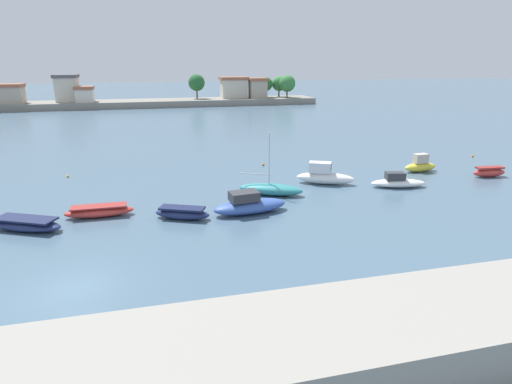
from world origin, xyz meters
name	(u,v)px	position (x,y,z in m)	size (l,w,h in m)	color
ground_plane	(76,288)	(0.00, 0.00, 0.00)	(400.00, 400.00, 0.00)	#476075
moored_boat_1	(26,224)	(-4.16, 8.86, 0.39)	(5.23, 3.74, 0.82)	navy
moored_boat_2	(99,211)	(0.24, 10.31, 0.39)	(4.74, 1.36, 0.82)	#C63833
moored_boat_3	(182,213)	(5.94, 8.41, 0.40)	(4.09, 2.77, 0.85)	navy
moored_boat_4	(249,205)	(10.76, 8.39, 0.62)	(5.68, 2.58, 1.66)	#3856A8
moored_boat_5	(271,189)	(13.50, 12.27, 0.47)	(5.49, 3.91, 5.14)	teal
moored_boat_6	(324,176)	(19.08, 14.23, 0.72)	(5.25, 3.55, 1.96)	white
moored_boat_7	(398,182)	(24.89, 11.65, 0.47)	(4.95, 2.47, 1.34)	white
moored_boat_8	(420,165)	(30.08, 15.98, 0.64)	(3.51, 1.41, 1.80)	yellow
moored_boat_9	(489,172)	(35.25, 12.59, 0.46)	(3.33, 1.24, 0.97)	#C63833
mooring_buoy_0	(263,164)	(15.59, 22.21, 0.13)	(0.26, 0.26, 0.26)	orange
mooring_buoy_2	(473,156)	(39.93, 20.29, 0.13)	(0.26, 0.26, 0.26)	orange
mooring_buoy_4	(68,176)	(-3.65, 22.33, 0.12)	(0.25, 0.25, 0.25)	yellow
distant_shoreline	(139,97)	(2.83, 86.23, 2.16)	(90.48, 9.43, 8.19)	gray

